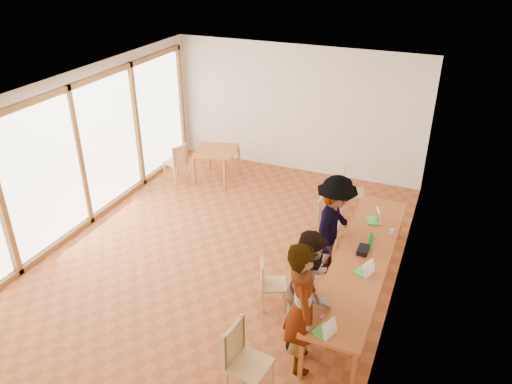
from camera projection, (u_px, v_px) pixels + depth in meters
ground at (223, 255)px, 9.02m from camera, size 8.00×8.00×0.00m
wall_back at (297, 110)px, 11.58m from camera, size 6.00×0.10×3.00m
wall_front at (45, 342)px, 5.05m from camera, size 6.00×0.10×3.00m
wall_right at (404, 216)px, 7.29m from camera, size 0.10×8.00×3.00m
window_wall at (78, 153)px, 9.33m from camera, size 0.10×8.00×3.00m
ceiling at (217, 91)px, 7.61m from camera, size 6.00×8.00×0.04m
communal_table at (362, 259)px, 7.69m from camera, size 0.80×4.00×0.75m
side_table at (216, 153)px, 11.45m from camera, size 0.90×0.90×0.75m
chair_near at (241, 353)px, 6.07m from camera, size 0.53×0.53×0.55m
chair_mid at (268, 279)px, 7.58m from camera, size 0.51×0.51×0.44m
chair_far at (325, 214)px, 9.20m from camera, size 0.45×0.45×0.48m
chair_empty at (348, 186)px, 10.13m from camera, size 0.54×0.54×0.51m
chair_spare at (178, 159)px, 11.43m from camera, size 0.54×0.54×0.48m
person_near at (302, 307)px, 6.34m from camera, size 0.70×0.82×1.91m
person_mid at (312, 289)px, 6.76m from camera, size 0.75×0.92×1.79m
person_far at (334, 226)px, 8.19m from camera, size 0.72×1.19×1.78m
laptop_near at (326, 330)px, 6.18m from camera, size 0.30×0.32×0.22m
laptop_mid at (366, 270)px, 7.27m from camera, size 0.30×0.31×0.22m
laptop_far at (376, 218)px, 8.57m from camera, size 0.31×0.32×0.23m
yellow_mug at (372, 235)px, 8.12m from camera, size 0.12×0.12×0.09m
green_bottle at (371, 241)px, 7.80m from camera, size 0.07×0.07×0.28m
clear_glass at (392, 232)px, 8.22m from camera, size 0.07×0.07×0.09m
condiment_cup at (362, 251)px, 7.75m from camera, size 0.08×0.08×0.06m
pink_phone at (322, 317)px, 6.47m from camera, size 0.05×0.10×0.01m
black_pouch at (363, 250)px, 7.75m from camera, size 0.16×0.26×0.09m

